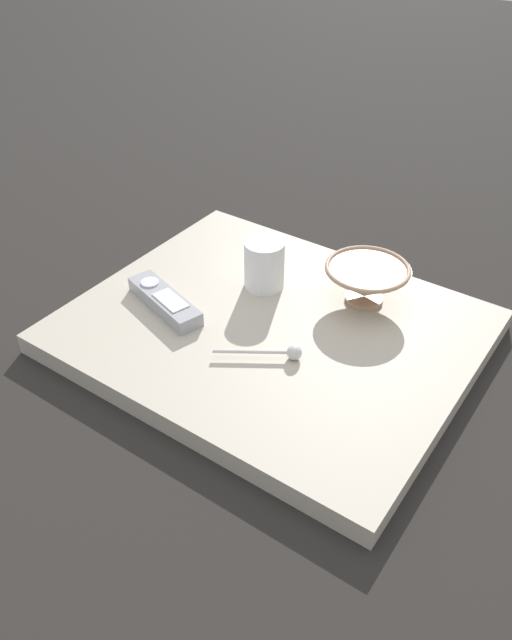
{
  "coord_description": "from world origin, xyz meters",
  "views": [
    {
      "loc": [
        0.45,
        -0.7,
        0.68
      ],
      "look_at": [
        -0.01,
        -0.03,
        0.06
      ],
      "focal_mm": 35.72,
      "sensor_mm": 36.0,
      "label": 1
    }
  ],
  "objects_px": {
    "coffee_mug": "(264,264)",
    "teaspoon": "(284,352)",
    "cereal_bowl": "(366,281)",
    "tv_remote_near": "(165,301)"
  },
  "relations": [
    {
      "from": "tv_remote_near",
      "to": "cereal_bowl",
      "type": "bearing_deg",
      "value": 38.49
    },
    {
      "from": "cereal_bowl",
      "to": "teaspoon",
      "type": "xyz_separation_m",
      "value": [
        -0.03,
        -0.21,
        -0.03
      ]
    },
    {
      "from": "cereal_bowl",
      "to": "tv_remote_near",
      "type": "xyz_separation_m",
      "value": [
        -0.27,
        -0.21,
        -0.03
      ]
    },
    {
      "from": "cereal_bowl",
      "to": "teaspoon",
      "type": "height_order",
      "value": "cereal_bowl"
    },
    {
      "from": "teaspoon",
      "to": "tv_remote_near",
      "type": "xyz_separation_m",
      "value": [
        -0.24,
        -0.0,
        0.0
      ]
    },
    {
      "from": "cereal_bowl",
      "to": "coffee_mug",
      "type": "bearing_deg",
      "value": -159.82
    },
    {
      "from": "cereal_bowl",
      "to": "coffee_mug",
      "type": "xyz_separation_m",
      "value": [
        -0.17,
        -0.06,
        0.01
      ]
    },
    {
      "from": "cereal_bowl",
      "to": "coffee_mug",
      "type": "height_order",
      "value": "coffee_mug"
    },
    {
      "from": "coffee_mug",
      "to": "tv_remote_near",
      "type": "relative_size",
      "value": 0.51
    },
    {
      "from": "coffee_mug",
      "to": "teaspoon",
      "type": "xyz_separation_m",
      "value": [
        0.14,
        -0.15,
        -0.03
      ]
    }
  ]
}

